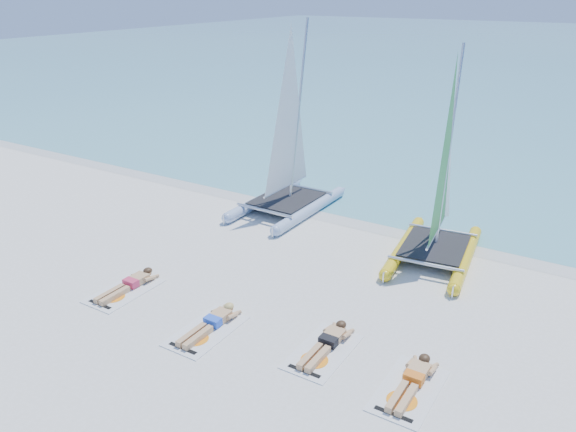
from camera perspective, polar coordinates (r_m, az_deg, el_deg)
name	(u,v)px	position (r m, az deg, el deg)	size (l,w,h in m)	color
ground	(250,292)	(13.75, -3.84, -7.69)	(140.00, 140.00, 0.00)	white
sea	(574,52)	(73.28, 27.02, 14.64)	(140.00, 115.00, 0.01)	#7DD1CC
wet_sand_strip	(350,218)	(18.03, 6.30, -0.19)	(140.00, 1.40, 0.01)	silver
catamaran_blue	(288,155)	(18.12, 0.02, 6.24)	(2.23, 4.56, 6.18)	#A7BFDC
catamaran_yellow	(443,190)	(15.58, 15.49, 2.54)	(2.50, 4.60, 5.74)	yellow
towel_a	(124,291)	(14.30, -16.29, -7.32)	(1.00, 1.85, 0.02)	white
sunbather_a	(130,284)	(14.35, -15.78, -6.64)	(0.37, 1.73, 0.26)	#DDAF74
towel_b	(206,331)	(12.41, -8.30, -11.48)	(1.00, 1.85, 0.02)	white
sunbather_b	(212,322)	(12.47, -7.76, -10.66)	(0.37, 1.73, 0.26)	#DDAF74
towel_c	(323,351)	(11.71, 3.55, -13.58)	(1.00, 1.85, 0.02)	white
sunbather_c	(327,342)	(11.78, 4.02, -12.67)	(0.37, 1.73, 0.26)	#DDAF74
towel_d	(409,390)	(10.98, 12.17, -16.90)	(1.00, 1.85, 0.02)	white
sunbather_d	(413,379)	(11.06, 12.58, -15.90)	(0.37, 1.73, 0.26)	#DDAF74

